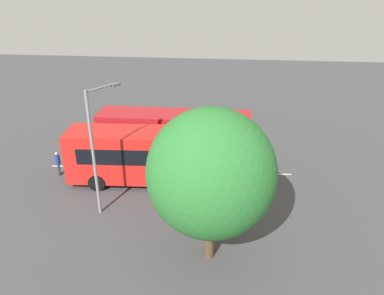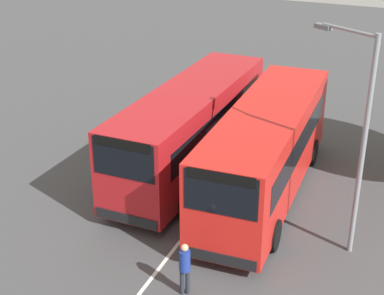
% 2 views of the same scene
% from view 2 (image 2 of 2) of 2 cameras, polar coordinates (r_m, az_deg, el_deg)
% --- Properties ---
extents(ground_plane, '(76.43, 76.43, 0.00)m').
position_cam_2_polar(ground_plane, '(23.00, 3.64, -3.09)').
color(ground_plane, '#424244').
extents(bus_far_left, '(10.56, 2.74, 3.47)m').
position_cam_2_polar(bus_far_left, '(22.89, -0.13, 2.10)').
color(bus_far_left, '#AD191E').
rests_on(bus_far_left, ground).
extents(bus_center_left, '(10.66, 3.11, 3.47)m').
position_cam_2_polar(bus_center_left, '(21.11, 7.31, -0.14)').
color(bus_center_left, red).
rests_on(bus_center_left, ground).
extents(pedestrian, '(0.44, 0.44, 1.66)m').
position_cam_2_polar(pedestrian, '(16.45, -0.72, -11.51)').
color(pedestrian, '#232833').
rests_on(pedestrian, ground).
extents(street_lamp, '(1.27, 2.08, 7.00)m').
position_cam_2_polar(street_lamp, '(17.63, 16.11, 1.53)').
color(street_lamp, gray).
rests_on(street_lamp, ground).
extents(lane_stripe_outer_left, '(16.38, 0.63, 0.01)m').
position_cam_2_polar(lane_stripe_outer_left, '(23.00, 3.64, -3.08)').
color(lane_stripe_outer_left, silver).
rests_on(lane_stripe_outer_left, ground).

